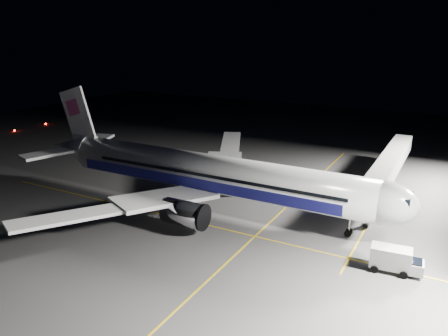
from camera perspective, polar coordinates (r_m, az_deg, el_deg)
ground at (r=66.05m, az=-1.67°, el=-5.06°), size 200.00×200.00×0.00m
guide_line_main at (r=61.99m, az=6.40°, el=-6.72°), size 0.25×80.00×0.01m
guide_line_cross at (r=61.37m, az=-4.51°, el=-6.92°), size 70.00×0.25×0.01m
guide_line_side at (r=68.09m, az=19.10°, el=-5.35°), size 0.25×40.00×0.01m
airliner at (r=64.78m, az=-2.53°, el=-0.66°), size 61.48×54.22×16.64m
jet_bridge at (r=74.17m, az=20.56°, el=0.10°), size 3.60×34.40×6.30m
service_truck at (r=51.97m, az=21.51°, el=-11.06°), size 5.67×2.81×2.81m
baggage_tug at (r=80.65m, az=3.62°, el=-0.18°), size 3.18×2.77×2.01m
safety_cone_a at (r=80.37m, az=-0.63°, el=-0.67°), size 0.41×0.41×0.62m
safety_cone_b at (r=69.87m, az=2.25°, el=-3.54°), size 0.37×0.37×0.56m
safety_cone_c at (r=72.74m, az=-1.84°, el=-2.67°), size 0.37×0.37×0.56m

